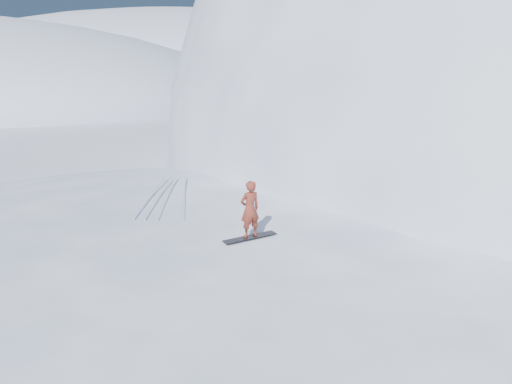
% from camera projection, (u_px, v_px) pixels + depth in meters
% --- Properties ---
extents(ground, '(400.00, 400.00, 0.00)m').
position_uv_depth(ground, '(173.00, 319.00, 14.71)').
color(ground, white).
rests_on(ground, ground).
extents(near_ridge, '(36.00, 28.00, 4.80)m').
position_uv_depth(near_ridge, '(229.00, 278.00, 17.38)').
color(near_ridge, white).
rests_on(near_ridge, ground).
extents(peak_shoulder, '(28.00, 24.00, 18.00)m').
position_uv_depth(peak_shoulder, '(425.00, 175.00, 31.99)').
color(peak_shoulder, white).
rests_on(peak_shoulder, ground).
extents(far_ridge_c, '(140.00, 90.00, 36.00)m').
position_uv_depth(far_ridge_c, '(167.00, 84.00, 125.76)').
color(far_ridge_c, white).
rests_on(far_ridge_c, ground).
extents(wind_bumps, '(16.00, 14.40, 1.00)m').
position_uv_depth(wind_bumps, '(178.00, 285.00, 16.81)').
color(wind_bumps, white).
rests_on(wind_bumps, ground).
extents(snowboard, '(1.46, 1.32, 0.03)m').
position_uv_depth(snowboard, '(250.00, 237.00, 14.43)').
color(snowboard, black).
rests_on(snowboard, near_ridge).
extents(snowboarder, '(0.72, 0.70, 1.67)m').
position_uv_depth(snowboarder, '(250.00, 209.00, 14.20)').
color(snowboarder, maroon).
rests_on(snowboarder, snowboard).
extents(board_tracks, '(2.72, 5.92, 0.04)m').
position_uv_depth(board_tracks, '(166.00, 194.00, 18.80)').
color(board_tracks, silver).
rests_on(board_tracks, ground).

